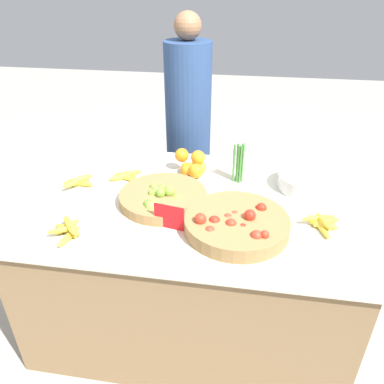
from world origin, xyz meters
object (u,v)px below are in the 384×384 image
(lime_bowl, at_px, (163,197))
(tomato_basket, at_px, (236,223))
(metal_bowl, at_px, (308,181))
(price_sign, at_px, (169,217))
(vendor_person, at_px, (188,137))

(lime_bowl, bearing_deg, tomato_basket, -25.19)
(lime_bowl, distance_m, metal_bowl, 0.76)
(lime_bowl, xyz_separation_m, tomato_basket, (0.37, -0.17, 0.01))
(lime_bowl, height_order, metal_bowl, lime_bowl)
(tomato_basket, bearing_deg, metal_bowl, 51.50)
(price_sign, bearing_deg, tomato_basket, 17.12)
(metal_bowl, height_order, price_sign, price_sign)
(price_sign, bearing_deg, lime_bowl, 121.33)
(lime_bowl, relative_size, tomato_basket, 0.93)
(metal_bowl, xyz_separation_m, vendor_person, (-0.75, 0.72, -0.09))
(lime_bowl, distance_m, price_sign, 0.22)
(metal_bowl, xyz_separation_m, price_sign, (-0.64, -0.47, 0.02))
(tomato_basket, relative_size, metal_bowl, 1.48)
(tomato_basket, xyz_separation_m, price_sign, (-0.29, -0.03, 0.02))
(metal_bowl, bearing_deg, vendor_person, 136.49)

